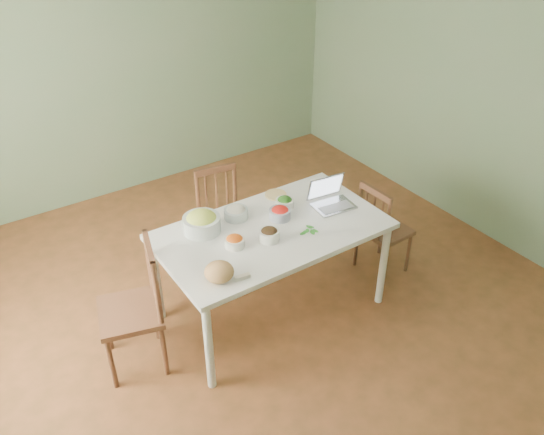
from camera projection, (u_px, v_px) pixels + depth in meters
floor at (253, 311)px, 4.60m from camera, size 5.00×5.00×0.00m
wall_back at (118, 69)px, 5.59m from camera, size 5.00×0.00×2.70m
wall_right at (485, 93)px, 5.02m from camera, size 0.00×5.00×2.70m
dining_table at (272, 271)px, 4.40m from camera, size 1.71×0.96×0.80m
chair_far at (225, 222)px, 4.88m from camera, size 0.46×0.44×0.92m
chair_left at (129, 310)px, 3.87m from camera, size 0.53×0.54×1.01m
chair_right at (385, 227)px, 4.84m from camera, size 0.38×0.40×0.88m
bread_boule at (219, 272)px, 3.65m from camera, size 0.26×0.26×0.13m
butter_stick at (242, 277)px, 3.68m from camera, size 0.11×0.04×0.03m
bowl_squash at (202, 222)px, 4.11m from camera, size 0.32×0.32×0.16m
bowl_carrot at (235, 241)px, 3.98m from camera, size 0.19×0.19×0.08m
bowl_onion at (236, 212)px, 4.28m from camera, size 0.23×0.23×0.10m
bowl_mushroom at (269, 234)px, 4.04m from camera, size 0.17×0.17×0.10m
bowl_redpep at (280, 213)px, 4.27m from camera, size 0.22×0.22×0.10m
bowl_broccoli at (285, 202)px, 4.41m from camera, size 0.16×0.16×0.09m
flatbread at (276, 195)px, 4.58m from camera, size 0.23×0.23×0.02m
basil_bunch at (308, 230)px, 4.15m from camera, size 0.17×0.17×0.02m
laptop at (334, 195)px, 4.38m from camera, size 0.35×0.30×0.22m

